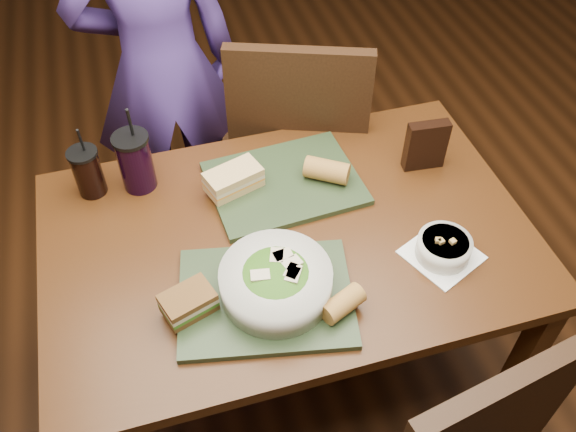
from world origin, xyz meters
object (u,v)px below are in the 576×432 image
Objects in this scene: tray_far at (284,183)px; sandwich_far at (233,179)px; sandwich_near at (188,303)px; baguette_near at (343,304)px; cup_berry at (135,161)px; dining_table at (288,255)px; salad_bowl at (276,281)px; tray_near at (266,297)px; cup_cola at (88,172)px; baguette_far at (327,170)px; soup_bowl at (444,248)px; chair_far at (288,147)px; diner at (161,67)px; chip_bag at (426,145)px.

tray_far is 2.41× the size of sandwich_far.
sandwich_near is 1.32× the size of baguette_near.
cup_berry is at bearing 157.54° from sandwich_far.
baguette_near reaches higher than dining_table.
dining_table is at bearing 65.67° from salad_bowl.
cup_cola is (-0.38, 0.50, 0.07)m from tray_near.
baguette_far is (0.25, 0.34, -0.01)m from salad_bowl.
sandwich_near is at bearing 179.59° from soup_bowl.
salad_bowl is at bearing 145.18° from baguette_near.
diner reaches higher than chair_far.
diner is 3.70× the size of tray_near.
salad_bowl is at bearing 95.86° from diner.
dining_table is at bearing 59.55° from tray_near.
salad_bowl is 1.72× the size of chip_bag.
tray_far reaches higher than dining_table.
chair_far is 0.80m from tray_near.
dining_table is 0.51m from chip_bag.
sandwich_far is (0.12, -0.64, 0.02)m from diner.
baguette_near is at bearing -47.69° from cup_cola.
cup_cola is at bearing -160.85° from chair_far.
diner reaches higher than sandwich_near.
chair_far is 8.19× the size of baguette_far.
cup_berry reaches higher than sandwich_near.
baguette_far is (0.12, -0.02, 0.04)m from tray_far.
dining_table is at bearing -32.52° from cup_cola.
baguette_far is (0.00, -0.38, 0.23)m from chair_far.
tray_near is at bearing 150.61° from baguette_near.
dining_table is at bearing 31.14° from sandwich_near.
cup_berry reaches higher than chip_bag.
tray_near is at bearing -3.46° from sandwich_near.
baguette_near is 0.80m from cup_cola.
sandwich_far is at bearing 117.66° from dining_table.
tray_near is 0.48m from soup_bowl.
salad_bowl is at bearing -50.99° from cup_cola.
dining_table is 0.21m from tray_far.
diner is 11.03× the size of sandwich_near.
salad_bowl is at bearing -125.49° from baguette_far.
sandwich_near is (-0.30, -0.18, 0.14)m from dining_table.
salad_bowl is at bearing -60.90° from cup_berry.
tray_near is 2.68× the size of chip_bag.
cup_cola is 1.46× the size of chip_bag.
diner is at bearing 62.74° from cup_cola.
cup_cola is at bearing 166.58° from baguette_far.
cup_berry is (-0.24, 0.49, 0.08)m from tray_near.
tray_near and tray_far have the same top height.
baguette_far is 0.46× the size of cup_berry.
tray_near is at bearing -112.49° from tray_far.
cup_berry is (-0.25, 0.10, 0.04)m from sandwich_far.
chair_far is at bearing 71.54° from salad_bowl.
salad_bowl is 0.21m from sandwich_near.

